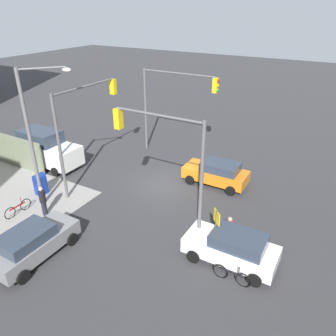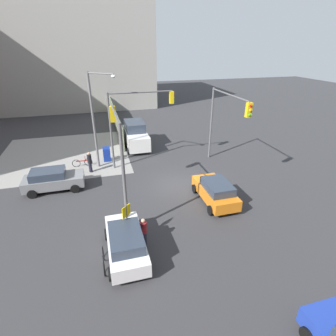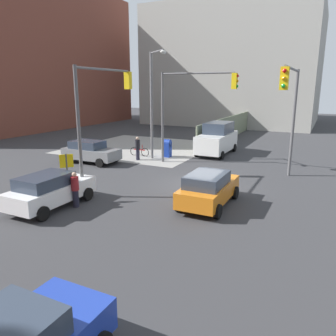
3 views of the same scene
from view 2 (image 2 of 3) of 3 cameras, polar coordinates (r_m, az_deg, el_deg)
The scene contains 18 objects.
ground_plane at distance 20.35m, azimuth 2.28°, elevation -3.73°, with size 120.00×120.00×0.00m, color #333335.
sidewalk_corner at distance 27.93m, azimuth -21.60°, elevation 2.83°, with size 12.00×12.00×0.01m, color gray.
construction_fence at distance 35.98m, azimuth -11.56°, elevation 10.96°, with size 19.89×0.12×2.40m, color slate.
building_loft_east at distance 52.93m, azimuth -19.13°, elevation 22.60°, with size 20.00×24.00×16.80m.
traffic_signal_nw_corner at distance 15.22m, azimuth -10.69°, elevation 4.50°, with size 4.88×0.36×6.50m.
traffic_signal_se_corner at distance 22.13m, azimuth 12.16°, elevation 11.18°, with size 6.14×0.36×6.50m.
traffic_signal_ne_corner at distance 22.25m, azimuth -7.06°, elevation 11.55°, with size 0.36×5.58×6.50m.
street_lamp_corner at distance 22.45m, azimuth -15.37°, elevation 11.14°, with size 1.95×2.10×8.00m.
warning_sign_two_way at distance 14.19m, azimuth -8.96°, elevation -10.63°, with size 0.48×0.48×2.40m.
mailbox_blue at distance 24.84m, azimuth -13.21°, elevation 3.14°, with size 0.56×0.64×1.43m.
hatchback_orange at distance 18.19m, azimuth 10.27°, elevation -4.95°, with size 4.19×2.02×1.62m.
sedan_gray at distance 21.16m, azimuth -23.82°, elevation -2.29°, with size 2.02×4.26×1.62m.
hatchback_white at distance 13.93m, azimuth -9.16°, elevation -15.65°, with size 4.25×2.02×1.62m.
van_white_delivery at distance 27.76m, azimuth -7.09°, elevation 7.15°, with size 5.40×2.32×2.62m.
pedestrian_crossing at distance 22.94m, azimuth -16.67°, elevation 1.30°, with size 0.36×0.36×1.80m.
pedestrian_waiting at distance 14.42m, azimuth -5.32°, elevation -13.57°, with size 0.36×0.36×1.68m.
bicycle_leaning_on_fence at distance 24.49m, azimuth -18.14°, elevation 1.13°, with size 0.05×1.75×0.97m.
bicycle_at_crosswalk at distance 13.92m, azimuth -13.85°, elevation -19.00°, with size 1.75×0.05×0.97m.
Camera 2 is at (-16.88, 5.53, 9.94)m, focal length 28.00 mm.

